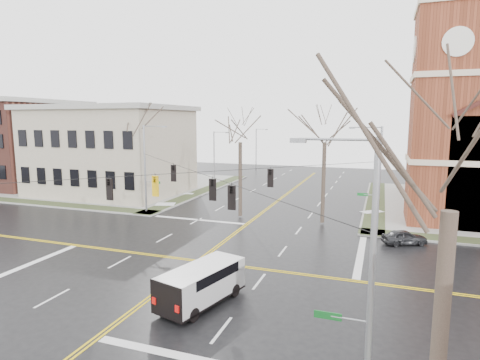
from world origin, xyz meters
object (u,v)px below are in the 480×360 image
(parked_car_a, at_px, (404,237))
(tree_se, at_px, (452,188))
(signal_pole_nw, at_px, (146,166))
(streetlight_north_a, at_px, (215,157))
(signal_pole_se, at_px, (366,272))
(streetlight_north_b, at_px, (257,148))
(tree_nw_far, at_px, (141,128))
(signal_pole_ne, at_px, (377,176))
(tree_ne, at_px, (325,137))
(cargo_van, at_px, (204,281))
(tree_nw_near, at_px, (240,137))

(parked_car_a, height_order, tree_se, tree_se)
(signal_pole_nw, xyz_separation_m, streetlight_north_a, (0.67, 16.50, -0.48))
(signal_pole_se, xyz_separation_m, streetlight_north_a, (-21.97, 39.50, -0.48))
(streetlight_north_b, xyz_separation_m, tree_se, (23.71, -62.57, 3.72))
(signal_pole_se, height_order, tree_nw_far, tree_nw_far)
(signal_pole_se, bearing_deg, signal_pole_ne, 90.00)
(tree_ne, bearing_deg, parked_car_a, -31.04)
(tree_se, bearing_deg, cargo_van, 138.24)
(streetlight_north_b, bearing_deg, parked_car_a, -58.26)
(streetlight_north_b, height_order, tree_se, tree_se)
(streetlight_north_b, distance_m, tree_nw_far, 34.19)
(parked_car_a, bearing_deg, tree_se, 154.32)
(signal_pole_ne, relative_size, signal_pole_nw, 1.00)
(signal_pole_nw, height_order, tree_nw_near, tree_nw_near)
(signal_pole_se, height_order, tree_se, tree_se)
(streetlight_north_a, bearing_deg, tree_ne, -40.94)
(tree_nw_far, relative_size, tree_ne, 1.08)
(signal_pole_ne, relative_size, cargo_van, 1.60)
(signal_pole_ne, height_order, signal_pole_se, same)
(cargo_van, bearing_deg, parked_car_a, 69.11)
(cargo_van, height_order, parked_car_a, cargo_van)
(streetlight_north_a, height_order, cargo_van, streetlight_north_a)
(cargo_van, distance_m, tree_se, 15.14)
(streetlight_north_a, distance_m, tree_nw_far, 14.75)
(tree_se, bearing_deg, signal_pole_nw, 133.07)
(streetlight_north_a, distance_m, tree_ne, 23.17)
(streetlight_north_b, bearing_deg, streetlight_north_a, -90.00)
(signal_pole_nw, relative_size, cargo_van, 1.60)
(signal_pole_se, xyz_separation_m, parked_car_a, (2.25, 20.33, -4.37))
(signal_pole_nw, relative_size, tree_nw_far, 0.74)
(signal_pole_ne, distance_m, streetlight_north_b, 42.61)
(signal_pole_ne, relative_size, signal_pole_se, 1.00)
(tree_ne, bearing_deg, streetlight_north_b, 116.28)
(cargo_van, distance_m, tree_nw_far, 27.03)
(tree_ne, bearing_deg, tree_nw_near, -179.54)
(signal_pole_ne, distance_m, signal_pole_nw, 22.64)
(signal_pole_se, relative_size, tree_nw_far, 0.74)
(signal_pole_ne, height_order, tree_ne, tree_ne)
(streetlight_north_b, xyz_separation_m, tree_nw_far, (-2.99, -33.78, 4.33))
(parked_car_a, bearing_deg, tree_nw_far, 54.38)
(signal_pole_ne, xyz_separation_m, cargo_van, (-8.28, -17.13, -3.76))
(tree_nw_far, bearing_deg, signal_pole_ne, -6.22)
(streetlight_north_b, relative_size, parked_car_a, 2.34)
(signal_pole_ne, distance_m, parked_car_a, 5.59)
(signal_pole_se, height_order, tree_nw_near, tree_nw_near)
(signal_pole_nw, relative_size, tree_ne, 0.80)
(tree_ne, bearing_deg, tree_se, -76.88)
(tree_nw_near, xyz_separation_m, tree_ne, (8.15, 0.07, 0.14))
(tree_ne, bearing_deg, streetlight_north_a, 139.06)
(signal_pole_se, xyz_separation_m, tree_ne, (-4.70, 24.51, 3.19))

